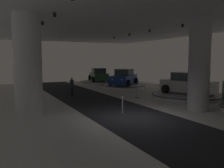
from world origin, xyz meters
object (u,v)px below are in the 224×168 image
column_right (199,64)px  display_platform_deep_right (99,82)px  display_car_mid_right (187,84)px  display_car_deep_right (99,75)px  column_left (28,65)px  display_car_far_right (124,78)px  display_platform_far_right (124,86)px  display_platform_mid_right (187,96)px  visitor_walking_near (72,86)px

column_right → display_platform_deep_right: size_ratio=1.16×
display_car_mid_right → display_car_deep_right: bearing=95.4°
column_left → display_car_mid_right: column_left is taller
display_car_far_right → display_car_deep_right: 6.55m
display_platform_far_right → display_car_deep_right: (-0.14, 6.56, 0.82)m
display_car_far_right → display_platform_deep_right: 6.64m
display_platform_far_right → display_car_deep_right: size_ratio=1.03×
display_platform_mid_right → display_car_far_right: 8.34m
display_platform_deep_right → visitor_walking_near: (-6.71, -10.11, 0.77)m
display_car_mid_right → display_car_far_right: size_ratio=1.04×
visitor_walking_near → column_right: bearing=-58.1°
column_right → column_left: (-9.29, 3.21, 0.00)m
display_car_deep_right → visitor_walking_near: bearing=-123.6°
column_right → display_platform_far_right: size_ratio=1.19×
display_platform_deep_right → display_platform_far_right: bearing=-88.8°
column_left → display_platform_mid_right: column_left is taller
column_left → display_platform_deep_right: column_left is taller
display_car_mid_right → display_car_far_right: 8.26m
column_left → visitor_walking_near: bearing=52.6°
display_platform_far_right → display_car_mid_right: bearing=-81.2°
display_platform_mid_right → visitor_walking_near: (-8.11, 4.66, 0.73)m
display_car_mid_right → visitor_walking_near: bearing=150.3°
column_left → display_platform_deep_right: 18.92m
display_car_far_right → visitor_walking_near: bearing=-152.8°
display_platform_far_right → display_platform_deep_right: display_platform_far_right is taller
display_car_deep_right → visitor_walking_near: (-6.70, -10.08, -0.10)m
column_right → column_left: same height
display_platform_deep_right → visitor_walking_near: visitor_walking_near is taller
column_right → display_platform_far_right: column_right is taller
column_right → display_car_mid_right: bearing=53.5°
column_left → display_platform_far_right: column_left is taller
display_car_far_right → column_left: bearing=-141.1°
column_left → display_car_deep_right: 18.79m
display_platform_far_right → display_car_deep_right: display_car_deep_right is taller
display_platform_mid_right → display_car_mid_right: 0.91m
display_platform_mid_right → display_car_far_right: bearing=98.6°
display_car_far_right → display_car_deep_right: bearing=91.5°
display_car_mid_right → visitor_walking_near: size_ratio=2.83×
column_right → display_car_far_right: (1.60, 11.99, -1.65)m
column_right → display_platform_far_right: (1.57, 11.97, -2.57)m
column_left → display_car_far_right: column_left is taller
display_car_mid_right → display_platform_far_right: size_ratio=0.98×
display_car_far_right → display_car_deep_right: display_car_far_right is taller
display_car_mid_right → display_platform_far_right: display_car_mid_right is taller
display_platform_mid_right → visitor_walking_near: visitor_walking_near is taller
display_platform_mid_right → display_car_deep_right: 14.83m
display_platform_far_right → display_car_far_right: display_car_far_right is taller
display_car_deep_right → visitor_walking_near: display_car_deep_right is taller
display_car_deep_right → visitor_walking_near: size_ratio=2.82×
display_car_far_right → display_car_deep_right: (-0.17, 6.54, -0.10)m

